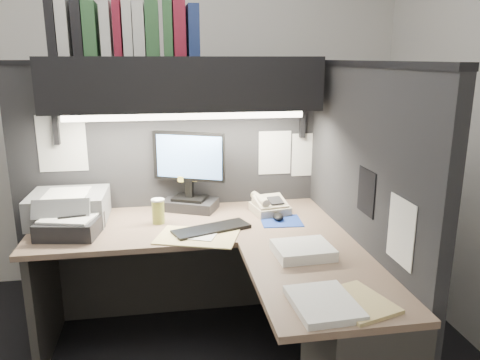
# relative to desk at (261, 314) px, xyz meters

# --- Properties ---
(wall_back) EXTENTS (3.50, 0.04, 2.70)m
(wall_back) POSITION_rel_desk_xyz_m (-0.43, 1.50, 0.91)
(wall_back) COLOR silver
(wall_back) RESTS_ON floor
(wall_front) EXTENTS (3.50, 0.04, 2.70)m
(wall_front) POSITION_rel_desk_xyz_m (-0.43, -1.50, 0.91)
(wall_front) COLOR silver
(wall_front) RESTS_ON floor
(partition_back) EXTENTS (1.90, 0.06, 1.60)m
(partition_back) POSITION_rel_desk_xyz_m (-0.40, 0.93, 0.36)
(partition_back) COLOR black
(partition_back) RESTS_ON floor
(partition_right) EXTENTS (0.06, 1.50, 1.60)m
(partition_right) POSITION_rel_desk_xyz_m (0.55, 0.18, 0.36)
(partition_right) COLOR black
(partition_right) RESTS_ON floor
(desk) EXTENTS (1.70, 1.53, 0.73)m
(desk) POSITION_rel_desk_xyz_m (0.00, 0.00, 0.00)
(desk) COLOR #806452
(desk) RESTS_ON floor
(overhead_shelf) EXTENTS (1.55, 0.34, 0.30)m
(overhead_shelf) POSITION_rel_desk_xyz_m (-0.30, 0.75, 1.06)
(overhead_shelf) COLOR black
(overhead_shelf) RESTS_ON partition_back
(task_light_tube) EXTENTS (1.32, 0.04, 0.04)m
(task_light_tube) POSITION_rel_desk_xyz_m (-0.30, 0.61, 0.89)
(task_light_tube) COLOR white
(task_light_tube) RESTS_ON overhead_shelf
(monitor) EXTENTS (0.42, 0.31, 0.48)m
(monitor) POSITION_rel_desk_xyz_m (-0.28, 0.80, 0.48)
(monitor) COLOR black
(monitor) RESTS_ON desk
(keyboard) EXTENTS (0.45, 0.28, 0.02)m
(keyboard) POSITION_rel_desk_xyz_m (-0.19, 0.40, 0.30)
(keyboard) COLOR black
(keyboard) RESTS_ON desk
(mousepad) EXTENTS (0.24, 0.22, 0.00)m
(mousepad) POSITION_rel_desk_xyz_m (0.22, 0.49, 0.29)
(mousepad) COLOR navy
(mousepad) RESTS_ON desk
(mouse) EXTENTS (0.08, 0.11, 0.04)m
(mouse) POSITION_rel_desk_xyz_m (0.21, 0.51, 0.31)
(mouse) COLOR black
(mouse) RESTS_ON mousepad
(telephone) EXTENTS (0.23, 0.24, 0.08)m
(telephone) POSITION_rel_desk_xyz_m (0.19, 0.65, 0.33)
(telephone) COLOR #B4A78A
(telephone) RESTS_ON desk
(coffee_cup) EXTENTS (0.08, 0.08, 0.13)m
(coffee_cup) POSITION_rel_desk_xyz_m (-0.48, 0.58, 0.35)
(coffee_cup) COLOR #B9B04A
(coffee_cup) RESTS_ON desk
(printer) EXTENTS (0.43, 0.37, 0.17)m
(printer) POSITION_rel_desk_xyz_m (-0.98, 0.70, 0.37)
(printer) COLOR gray
(printer) RESTS_ON desk
(notebook_stack) EXTENTS (0.34, 0.30, 0.09)m
(notebook_stack) POSITION_rel_desk_xyz_m (-0.94, 0.47, 0.33)
(notebook_stack) COLOR black
(notebook_stack) RESTS_ON desk
(open_folder) EXTENTS (0.48, 0.39, 0.01)m
(open_folder) POSITION_rel_desk_xyz_m (-0.28, 0.32, 0.29)
(open_folder) COLOR #CFB874
(open_folder) RESTS_ON desk
(paper_stack_a) EXTENTS (0.28, 0.24, 0.05)m
(paper_stack_a) POSITION_rel_desk_xyz_m (0.20, 0.01, 0.31)
(paper_stack_a) COLOR white
(paper_stack_a) RESTS_ON desk
(paper_stack_b) EXTENTS (0.25, 0.30, 0.03)m
(paper_stack_b) POSITION_rel_desk_xyz_m (0.14, -0.46, 0.30)
(paper_stack_b) COLOR white
(paper_stack_b) RESTS_ON desk
(manila_stack) EXTENTS (0.28, 0.32, 0.02)m
(manila_stack) POSITION_rel_desk_xyz_m (0.28, -0.46, 0.29)
(manila_stack) COLOR #CFB874
(manila_stack) RESTS_ON desk
(binder_row) EXTENTS (0.78, 0.25, 0.31)m
(binder_row) POSITION_rel_desk_xyz_m (-0.61, 0.75, 1.35)
(binder_row) COLOR black
(binder_row) RESTS_ON overhead_shelf
(pinned_papers) EXTENTS (1.76, 1.31, 0.51)m
(pinned_papers) POSITION_rel_desk_xyz_m (-0.00, 0.56, 0.61)
(pinned_papers) COLOR white
(pinned_papers) RESTS_ON partition_back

